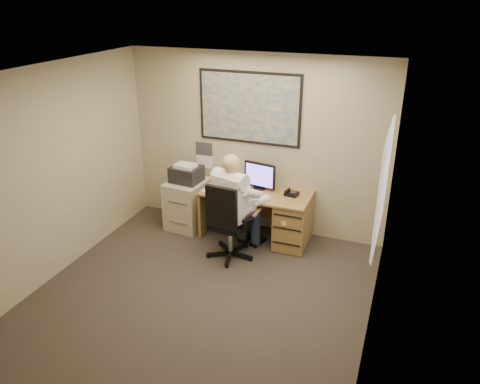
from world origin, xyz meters
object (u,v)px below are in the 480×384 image
at_px(filing_cabinet, 188,200).
at_px(person, 231,207).
at_px(desk, 278,214).
at_px(office_chair, 229,236).

xyz_separation_m(filing_cabinet, person, (0.97, -0.60, 0.30)).
xyz_separation_m(desk, office_chair, (-0.49, -0.72, -0.11)).
relative_size(desk, filing_cabinet, 1.52).
distance_m(office_chair, person, 0.43).
relative_size(filing_cabinet, person, 0.70).
xyz_separation_m(desk, person, (-0.49, -0.64, 0.31)).
height_order(filing_cabinet, office_chair, office_chair).
relative_size(office_chair, person, 0.76).
distance_m(filing_cabinet, office_chair, 1.20).
bearing_deg(office_chair, filing_cabinet, 150.81).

